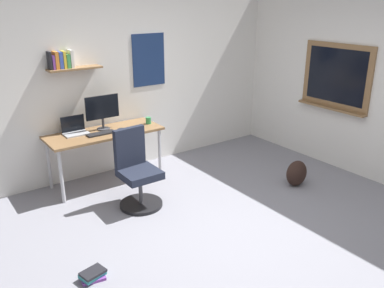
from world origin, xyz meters
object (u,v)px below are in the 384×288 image
(keyboard, at_px, (101,134))
(office_chair, at_px, (137,174))
(desk, at_px, (105,137))
(monitor_primary, at_px, (102,110))
(laptop, at_px, (75,130))
(coffee_mug, at_px, (148,120))
(computer_mouse, at_px, (121,129))
(backpack, at_px, (297,173))
(book_stack_on_floor, at_px, (93,275))

(keyboard, bearing_deg, office_chair, -81.71)
(desk, height_order, monitor_primary, monitor_primary)
(laptop, xyz_separation_m, coffee_mug, (1.00, -0.17, -0.01))
(monitor_primary, xyz_separation_m, coffee_mug, (0.62, -0.12, -0.22))
(keyboard, relative_size, computer_mouse, 3.56)
(computer_mouse, bearing_deg, backpack, -39.96)
(backpack, xyz_separation_m, book_stack_on_floor, (-3.00, -0.23, -0.13))
(desk, bearing_deg, book_stack_on_floor, -118.28)
(desk, height_order, computer_mouse, computer_mouse)
(coffee_mug, bearing_deg, laptop, 170.30)
(book_stack_on_floor, bearing_deg, coffee_mug, 47.67)
(computer_mouse, distance_m, book_stack_on_floor, 2.23)
(office_chair, relative_size, coffee_mug, 10.33)
(keyboard, distance_m, backpack, 2.64)
(computer_mouse, bearing_deg, monitor_primary, 133.92)
(desk, xyz_separation_m, monitor_primary, (0.04, 0.10, 0.34))
(coffee_mug, bearing_deg, monitor_primary, 168.81)
(office_chair, xyz_separation_m, backpack, (1.98, -0.78, -0.23))
(laptop, relative_size, computer_mouse, 2.98)
(monitor_primary, height_order, book_stack_on_floor, monitor_primary)
(monitor_primary, distance_m, keyboard, 0.33)
(office_chair, bearing_deg, monitor_primary, 89.62)
(office_chair, bearing_deg, keyboard, 98.29)
(coffee_mug, distance_m, backpack, 2.16)
(backpack, bearing_deg, book_stack_on_floor, -175.53)
(computer_mouse, xyz_separation_m, coffee_mug, (0.45, 0.05, 0.03))
(coffee_mug, xyz_separation_m, backpack, (1.36, -1.57, -0.59))
(desk, distance_m, computer_mouse, 0.24)
(desk, height_order, coffee_mug, coffee_mug)
(keyboard, distance_m, computer_mouse, 0.28)
(keyboard, height_order, backpack, keyboard)
(desk, xyz_separation_m, book_stack_on_floor, (-0.98, -1.83, -0.61))
(computer_mouse, relative_size, backpack, 0.29)
(office_chair, height_order, book_stack_on_floor, office_chair)
(keyboard, height_order, computer_mouse, computer_mouse)
(desk, distance_m, keyboard, 0.13)
(office_chair, distance_m, computer_mouse, 0.83)
(laptop, xyz_separation_m, book_stack_on_floor, (-0.64, -1.97, -0.74))
(laptop, xyz_separation_m, keyboard, (0.27, -0.22, -0.04))
(monitor_primary, bearing_deg, computer_mouse, -46.08)
(desk, distance_m, book_stack_on_floor, 2.16)
(desk, relative_size, book_stack_on_floor, 6.29)
(laptop, bearing_deg, computer_mouse, -22.05)
(office_chair, bearing_deg, computer_mouse, 76.87)
(backpack, bearing_deg, monitor_primary, 139.48)
(computer_mouse, xyz_separation_m, backpack, (1.81, -1.52, -0.57))
(office_chair, height_order, monitor_primary, monitor_primary)
(office_chair, xyz_separation_m, coffee_mug, (0.63, 0.79, 0.36))
(desk, bearing_deg, coffee_mug, -2.22)
(office_chair, bearing_deg, backpack, -21.43)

